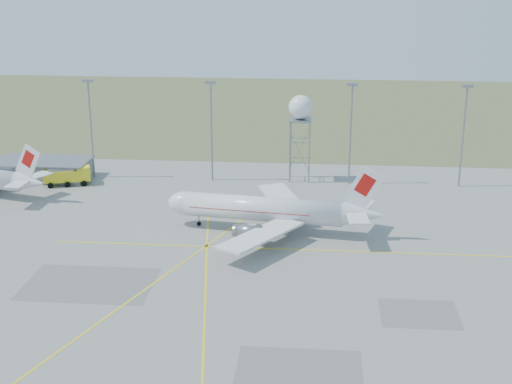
{
  "coord_description": "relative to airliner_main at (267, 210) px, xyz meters",
  "views": [
    {
      "loc": [
        11.23,
        -73.69,
        43.16
      ],
      "look_at": [
        1.32,
        40.0,
        6.08
      ],
      "focal_mm": 50.0,
      "sensor_mm": 36.0,
      "label": 1
    }
  ],
  "objects": [
    {
      "name": "ground",
      "position": [
        -3.35,
        -37.7,
        -3.78
      ],
      "size": [
        400.0,
        400.0,
        0.0
      ],
      "primitive_type": "plane",
      "color": "gray",
      "rests_on": "ground"
    },
    {
      "name": "mast_d",
      "position": [
        36.65,
        28.3,
        8.29
      ],
      "size": [
        2.2,
        0.5,
        20.5
      ],
      "color": "gray",
      "rests_on": "ground"
    },
    {
      "name": "fire_truck",
      "position": [
        -41.77,
        22.38,
        -2.02
      ],
      "size": [
        9.69,
        5.73,
        3.68
      ],
      "rotation": [
        0.0,
        0.0,
        0.29
      ],
      "color": "yellow",
      "rests_on": "ground"
    },
    {
      "name": "mast_a",
      "position": [
        -38.35,
        28.3,
        8.29
      ],
      "size": [
        2.2,
        0.5,
        20.5
      ],
      "color": "gray",
      "rests_on": "ground"
    },
    {
      "name": "radar_tower",
      "position": [
        4.55,
        30.1,
        6.11
      ],
      "size": [
        4.87,
        4.87,
        17.63
      ],
      "color": "gray",
      "rests_on": "ground"
    },
    {
      "name": "mast_c",
      "position": [
        14.65,
        28.3,
        8.29
      ],
      "size": [
        2.2,
        0.5,
        20.5
      ],
      "color": "gray",
      "rests_on": "ground"
    },
    {
      "name": "grass_strip",
      "position": [
        -3.35,
        102.3,
        -3.77
      ],
      "size": [
        400.0,
        120.0,
        0.03
      ],
      "primitive_type": "cube",
      "color": "#4F6236",
      "rests_on": "ground"
    },
    {
      "name": "mast_b",
      "position": [
        -13.35,
        28.3,
        8.29
      ],
      "size": [
        2.2,
        0.5,
        20.5
      ],
      "color": "gray",
      "rests_on": "ground"
    },
    {
      "name": "building_grey",
      "position": [
        -48.35,
        26.3,
        -1.81
      ],
      "size": [
        19.0,
        10.0,
        3.9
      ],
      "color": "gray",
      "rests_on": "ground"
    },
    {
      "name": "airliner_main",
      "position": [
        0.0,
        0.0,
        0.0
      ],
      "size": [
        36.24,
        34.98,
        12.34
      ],
      "rotation": [
        0.0,
        0.0,
        3.01
      ],
      "color": "silver",
      "rests_on": "ground"
    }
  ]
}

